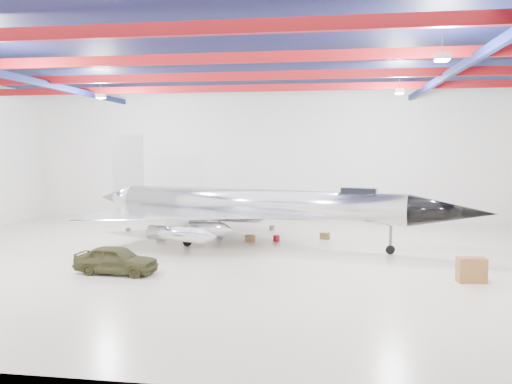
# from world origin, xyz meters

# --- Properties ---
(floor) EXTENTS (40.00, 40.00, 0.00)m
(floor) POSITION_xyz_m (0.00, 0.00, 0.00)
(floor) COLOR beige
(floor) RESTS_ON ground
(wall_back) EXTENTS (40.00, 0.00, 40.00)m
(wall_back) POSITION_xyz_m (0.00, 15.00, 5.50)
(wall_back) COLOR silver
(wall_back) RESTS_ON floor
(ceiling) EXTENTS (40.00, 40.00, 0.00)m
(ceiling) POSITION_xyz_m (0.00, 0.00, 11.00)
(ceiling) COLOR #0A0F38
(ceiling) RESTS_ON wall_back
(ceiling_structure) EXTENTS (39.50, 29.50, 1.08)m
(ceiling_structure) POSITION_xyz_m (0.00, 0.00, 10.32)
(ceiling_structure) COLOR maroon
(ceiling_structure) RESTS_ON ceiling
(jet_aircraft) EXTENTS (25.65, 17.85, 7.08)m
(jet_aircraft) POSITION_xyz_m (1.06, 4.18, 2.32)
(jet_aircraft) COLOR silver
(jet_aircraft) RESTS_ON floor
(jeep) EXTENTS (4.15, 1.92, 1.38)m
(jeep) POSITION_xyz_m (-4.56, -4.27, 0.69)
(jeep) COLOR #37361B
(jeep) RESTS_ON floor
(desk) EXTENTS (1.31, 0.76, 1.14)m
(desk) POSITION_xyz_m (12.11, -3.50, 0.57)
(desk) COLOR brown
(desk) RESTS_ON floor
(crate_ply) EXTENTS (0.62, 0.57, 0.35)m
(crate_ply) POSITION_xyz_m (-5.62, 5.31, 0.18)
(crate_ply) COLOR olive
(crate_ply) RESTS_ON floor
(toolbox_red) EXTENTS (0.57, 0.52, 0.33)m
(toolbox_red) POSITION_xyz_m (-3.80, 8.15, 0.16)
(toolbox_red) COLOR maroon
(toolbox_red) RESTS_ON floor
(parts_bin) EXTENTS (0.70, 0.59, 0.44)m
(parts_bin) POSITION_xyz_m (5.44, 6.52, 0.22)
(parts_bin) COLOR olive
(parts_bin) RESTS_ON floor
(crate_small) EXTENTS (0.40, 0.37, 0.23)m
(crate_small) POSITION_xyz_m (-9.03, 7.85, 0.11)
(crate_small) COLOR #59595B
(crate_small) RESTS_ON floor
(tool_chest) EXTENTS (0.52, 0.52, 0.40)m
(tool_chest) POSITION_xyz_m (2.30, 5.31, 0.20)
(tool_chest) COLOR maroon
(tool_chest) RESTS_ON floor
(oil_barrel) EXTENTS (0.72, 0.65, 0.41)m
(oil_barrel) POSITION_xyz_m (0.59, 4.99, 0.21)
(oil_barrel) COLOR olive
(oil_barrel) RESTS_ON floor
(spares_box) EXTENTS (0.41, 0.41, 0.35)m
(spares_box) POSITION_xyz_m (1.49, 9.77, 0.18)
(spares_box) COLOR #59595B
(spares_box) RESTS_ON floor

